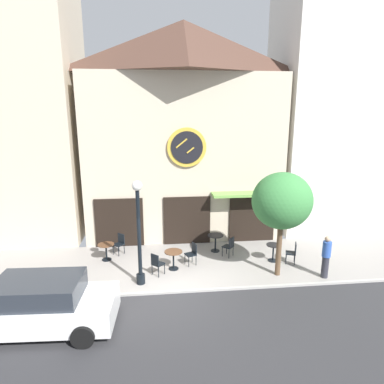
{
  "coord_description": "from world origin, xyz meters",
  "views": [
    {
      "loc": [
        -0.42,
        -10.56,
        6.25
      ],
      "look_at": [
        0.96,
        2.25,
        3.08
      ],
      "focal_mm": 31.42,
      "sensor_mm": 36.0,
      "label": 1
    }
  ],
  "objects_px": {
    "street_lamp": "(139,233)",
    "cafe_table_rightmost": "(273,250)",
    "cafe_table_center": "(173,256)",
    "pedestrian_blue": "(326,256)",
    "cafe_table_center_right": "(106,249)",
    "cafe_chair_mid_row": "(120,242)",
    "cafe_table_near_door": "(215,240)",
    "cafe_chair_facing_wall": "(230,245)",
    "parked_car_white": "(40,305)",
    "street_tree": "(282,201)",
    "cafe_chair_right_end": "(157,263)",
    "cafe_chair_facing_street": "(293,251)",
    "cafe_chair_near_lamp": "(192,252)"
  },
  "relations": [
    {
      "from": "street_tree",
      "to": "cafe_table_near_door",
      "type": "relative_size",
      "value": 5.24
    },
    {
      "from": "cafe_table_center_right",
      "to": "cafe_table_center",
      "type": "xyz_separation_m",
      "value": [
        2.8,
        -1.14,
        0.05
      ]
    },
    {
      "from": "cafe_chair_facing_wall",
      "to": "cafe_chair_mid_row",
      "type": "relative_size",
      "value": 1.0
    },
    {
      "from": "cafe_table_rightmost",
      "to": "cafe_chair_facing_wall",
      "type": "height_order",
      "value": "cafe_chair_facing_wall"
    },
    {
      "from": "cafe_table_center_right",
      "to": "parked_car_white",
      "type": "bearing_deg",
      "value": -105.49
    },
    {
      "from": "cafe_table_center",
      "to": "street_lamp",
      "type": "bearing_deg",
      "value": -141.19
    },
    {
      "from": "cafe_table_rightmost",
      "to": "parked_car_white",
      "type": "relative_size",
      "value": 0.17
    },
    {
      "from": "cafe_chair_right_end",
      "to": "parked_car_white",
      "type": "relative_size",
      "value": 0.21
    },
    {
      "from": "street_tree",
      "to": "cafe_chair_facing_wall",
      "type": "relative_size",
      "value": 4.49
    },
    {
      "from": "parked_car_white",
      "to": "street_lamp",
      "type": "bearing_deg",
      "value": 39.99
    },
    {
      "from": "street_lamp",
      "to": "cafe_chair_facing_wall",
      "type": "bearing_deg",
      "value": 27.16
    },
    {
      "from": "street_lamp",
      "to": "cafe_chair_right_end",
      "type": "distance_m",
      "value": 1.66
    },
    {
      "from": "cafe_chair_mid_row",
      "to": "cafe_chair_right_end",
      "type": "bearing_deg",
      "value": -53.98
    },
    {
      "from": "cafe_chair_facing_wall",
      "to": "cafe_chair_right_end",
      "type": "xyz_separation_m",
      "value": [
        -3.15,
        -1.37,
        0.0
      ]
    },
    {
      "from": "cafe_chair_facing_wall",
      "to": "pedestrian_blue",
      "type": "height_order",
      "value": "pedestrian_blue"
    },
    {
      "from": "cafe_chair_facing_wall",
      "to": "cafe_chair_facing_street",
      "type": "relative_size",
      "value": 1.0
    },
    {
      "from": "street_lamp",
      "to": "cafe_table_center_right",
      "type": "height_order",
      "value": "street_lamp"
    },
    {
      "from": "cafe_table_center_right",
      "to": "street_lamp",
      "type": "bearing_deg",
      "value": -54.7
    },
    {
      "from": "cafe_table_near_door",
      "to": "parked_car_white",
      "type": "distance_m",
      "value": 7.76
    },
    {
      "from": "cafe_table_rightmost",
      "to": "cafe_chair_right_end",
      "type": "bearing_deg",
      "value": -171.2
    },
    {
      "from": "cafe_table_rightmost",
      "to": "cafe_chair_facing_street",
      "type": "xyz_separation_m",
      "value": [
        0.73,
        -0.31,
        0.05
      ]
    },
    {
      "from": "street_tree",
      "to": "cafe_table_near_door",
      "type": "height_order",
      "value": "street_tree"
    },
    {
      "from": "cafe_chair_facing_wall",
      "to": "cafe_chair_near_lamp",
      "type": "xyz_separation_m",
      "value": [
        -1.69,
        -0.55,
        0.0
      ]
    },
    {
      "from": "cafe_chair_right_end",
      "to": "cafe_table_near_door",
      "type": "bearing_deg",
      "value": 37.32
    },
    {
      "from": "street_lamp",
      "to": "cafe_chair_mid_row",
      "type": "distance_m",
      "value": 3.29
    },
    {
      "from": "cafe_chair_near_lamp",
      "to": "cafe_table_rightmost",
      "type": "bearing_deg",
      "value": -1.0
    },
    {
      "from": "cafe_chair_facing_street",
      "to": "cafe_chair_near_lamp",
      "type": "bearing_deg",
      "value": 174.99
    },
    {
      "from": "cafe_chair_facing_wall",
      "to": "cafe_chair_near_lamp",
      "type": "bearing_deg",
      "value": -161.96
    },
    {
      "from": "street_tree",
      "to": "pedestrian_blue",
      "type": "distance_m",
      "value": 2.74
    },
    {
      "from": "cafe_table_center_right",
      "to": "parked_car_white",
      "type": "xyz_separation_m",
      "value": [
        -1.24,
        -4.49,
        0.26
      ]
    },
    {
      "from": "cafe_chair_facing_street",
      "to": "parked_car_white",
      "type": "height_order",
      "value": "parked_car_white"
    },
    {
      "from": "parked_car_white",
      "to": "street_tree",
      "type": "bearing_deg",
      "value": 16.91
    },
    {
      "from": "cafe_table_center_right",
      "to": "cafe_chair_mid_row",
      "type": "height_order",
      "value": "cafe_chair_mid_row"
    },
    {
      "from": "street_lamp",
      "to": "cafe_chair_right_end",
      "type": "height_order",
      "value": "street_lamp"
    },
    {
      "from": "cafe_table_center",
      "to": "pedestrian_blue",
      "type": "xyz_separation_m",
      "value": [
        5.7,
        -1.29,
        0.32
      ]
    },
    {
      "from": "street_lamp",
      "to": "cafe_table_near_door",
      "type": "distance_m",
      "value": 4.38
    },
    {
      "from": "cafe_table_center",
      "to": "pedestrian_blue",
      "type": "relative_size",
      "value": 0.46
    },
    {
      "from": "cafe_table_center",
      "to": "cafe_chair_right_end",
      "type": "distance_m",
      "value": 0.81
    },
    {
      "from": "cafe_chair_right_end",
      "to": "pedestrian_blue",
      "type": "height_order",
      "value": "pedestrian_blue"
    },
    {
      "from": "cafe_table_near_door",
      "to": "cafe_table_rightmost",
      "type": "distance_m",
      "value": 2.58
    },
    {
      "from": "street_tree",
      "to": "street_lamp",
      "type": "bearing_deg",
      "value": -178.75
    },
    {
      "from": "cafe_table_near_door",
      "to": "cafe_chair_facing_wall",
      "type": "distance_m",
      "value": 0.82
    },
    {
      "from": "parked_car_white",
      "to": "cafe_table_near_door",
      "type": "bearing_deg",
      "value": 39.16
    },
    {
      "from": "street_tree",
      "to": "cafe_table_rightmost",
      "type": "xyz_separation_m",
      "value": [
        0.24,
        1.2,
        -2.48
      ]
    },
    {
      "from": "street_lamp",
      "to": "cafe_chair_near_lamp",
      "type": "distance_m",
      "value": 2.87
    },
    {
      "from": "cafe_chair_near_lamp",
      "to": "cafe_chair_right_end",
      "type": "distance_m",
      "value": 1.68
    },
    {
      "from": "cafe_chair_near_lamp",
      "to": "parked_car_white",
      "type": "height_order",
      "value": "parked_car_white"
    },
    {
      "from": "street_lamp",
      "to": "cafe_table_rightmost",
      "type": "xyz_separation_m",
      "value": [
        5.49,
        1.31,
        -1.49
      ]
    },
    {
      "from": "cafe_table_center_right",
      "to": "cafe_chair_facing_wall",
      "type": "relative_size",
      "value": 0.8
    },
    {
      "from": "cafe_table_rightmost",
      "to": "pedestrian_blue",
      "type": "height_order",
      "value": "pedestrian_blue"
    }
  ]
}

